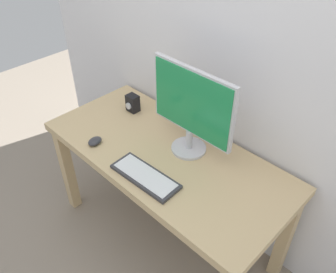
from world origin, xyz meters
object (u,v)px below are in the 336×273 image
desk (165,166)px  mouse (95,141)px  audio_controller (133,103)px  monitor (192,108)px  keyboard_primary (145,176)px

desk → mouse: 0.41m
desk → audio_controller: (-0.43, 0.14, 0.15)m
monitor → keyboard_primary: (-0.01, -0.32, -0.25)m
monitor → keyboard_primary: size_ratio=1.35×
desk → keyboard_primary: (0.07, -0.21, 0.11)m
keyboard_primary → audio_controller: (-0.49, 0.35, 0.04)m
mouse → audio_controller: size_ratio=0.78×
mouse → audio_controller: bearing=96.9°
monitor → keyboard_primary: 0.41m
monitor → keyboard_primary: bearing=-91.2°
desk → audio_controller: bearing=161.5°
monitor → audio_controller: 0.54m
monitor → mouse: (-0.40, -0.34, -0.25)m
mouse → desk: bearing=25.4°
keyboard_primary → audio_controller: 0.61m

